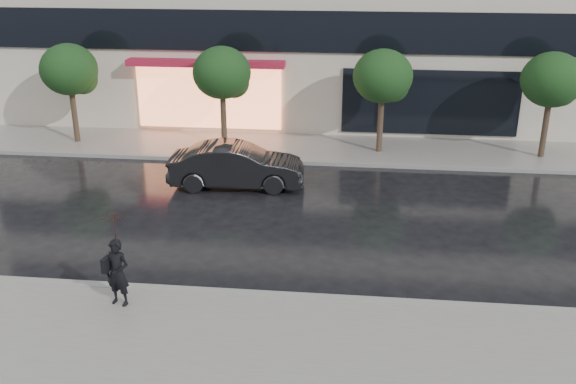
# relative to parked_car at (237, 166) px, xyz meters

# --- Properties ---
(ground) EXTENTS (120.00, 120.00, 0.00)m
(ground) POSITION_rel_parked_car_xyz_m (1.76, -6.00, -0.73)
(ground) COLOR black
(ground) RESTS_ON ground
(sidewalk_near) EXTENTS (60.00, 4.50, 0.12)m
(sidewalk_near) POSITION_rel_parked_car_xyz_m (1.76, -9.25, -0.67)
(sidewalk_near) COLOR slate
(sidewalk_near) RESTS_ON ground
(sidewalk_far) EXTENTS (60.00, 3.50, 0.12)m
(sidewalk_far) POSITION_rel_parked_car_xyz_m (1.76, 4.25, -0.67)
(sidewalk_far) COLOR slate
(sidewalk_far) RESTS_ON ground
(curb_near) EXTENTS (60.00, 0.25, 0.14)m
(curb_near) POSITION_rel_parked_car_xyz_m (1.76, -7.00, -0.66)
(curb_near) COLOR gray
(curb_near) RESTS_ON ground
(curb_far) EXTENTS (60.00, 0.25, 0.14)m
(curb_far) POSITION_rel_parked_car_xyz_m (1.76, 2.50, -0.66)
(curb_far) COLOR gray
(curb_far) RESTS_ON ground
(tree_far_west) EXTENTS (2.20, 2.20, 3.99)m
(tree_far_west) POSITION_rel_parked_car_xyz_m (-7.18, 4.03, 2.19)
(tree_far_west) COLOR #33261C
(tree_far_west) RESTS_ON ground
(tree_mid_west) EXTENTS (2.20, 2.20, 3.99)m
(tree_mid_west) POSITION_rel_parked_car_xyz_m (-1.18, 4.03, 2.19)
(tree_mid_west) COLOR #33261C
(tree_mid_west) RESTS_ON ground
(tree_mid_east) EXTENTS (2.20, 2.20, 3.99)m
(tree_mid_east) POSITION_rel_parked_car_xyz_m (4.82, 4.03, 2.19)
(tree_mid_east) COLOR #33261C
(tree_mid_east) RESTS_ON ground
(tree_far_east) EXTENTS (2.20, 2.20, 3.99)m
(tree_far_east) POSITION_rel_parked_car_xyz_m (10.82, 4.03, 2.19)
(tree_far_east) COLOR #33261C
(tree_far_east) RESTS_ON ground
(parked_car) EXTENTS (4.50, 1.80, 1.46)m
(parked_car) POSITION_rel_parked_car_xyz_m (0.00, 0.00, 0.00)
(parked_car) COLOR black
(parked_car) RESTS_ON ground
(pedestrian_with_umbrella) EXTENTS (1.05, 1.07, 2.20)m
(pedestrian_with_umbrella) POSITION_rel_parked_car_xyz_m (-1.17, -7.76, 0.83)
(pedestrian_with_umbrella) COLOR black
(pedestrian_with_umbrella) RESTS_ON sidewalk_near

